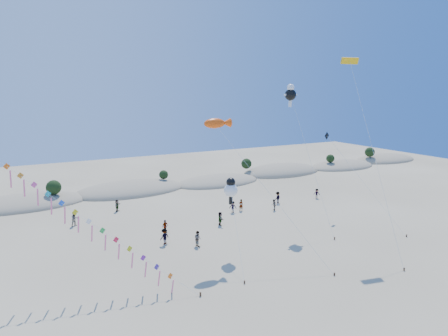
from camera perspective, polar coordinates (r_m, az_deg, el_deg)
dune_ridge at (r=66.19m, az=-13.12°, el=-3.26°), size 145.30×11.49×5.57m
kite_train at (r=34.46m, az=-27.53°, el=-2.03°), size 22.08×14.87×18.01m
fish_kite at (r=38.72m, az=-0.97°, el=6.79°), size 7.90×11.75×13.92m
cartoon_kite_low at (r=38.59m, az=1.04°, el=-3.16°), size 3.13×7.65×7.93m
cartoon_kite_high at (r=48.82m, az=10.11°, el=11.09°), size 2.00×9.69×17.58m
parafoil_kite at (r=45.31m, az=18.77°, el=14.61°), size 3.43×11.22×20.35m
dark_kite at (r=52.05m, az=17.96°, el=1.36°), size 2.02×12.65×11.22m
beachgoers at (r=50.08m, az=-2.51°, el=-6.81°), size 36.77×17.86×1.80m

